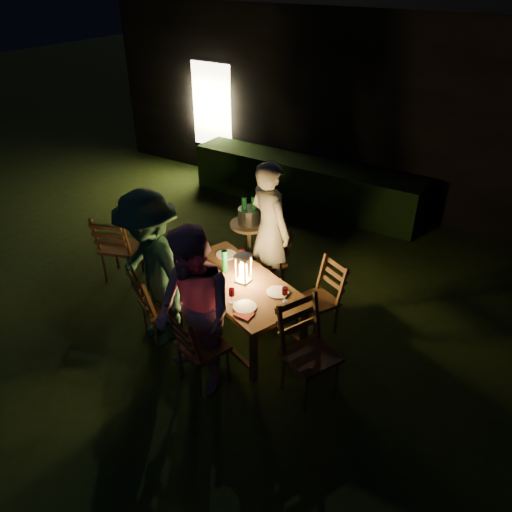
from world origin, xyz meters
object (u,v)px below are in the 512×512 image
Objects in this scene: chair_near_left at (161,316)px; ice_bucket at (249,216)px; chair_far_left at (266,272)px; bottle_bucket_a at (244,213)px; chair_end at (309,367)px; person_house_side at (270,230)px; chair_spare at (122,258)px; person_opp_right at (194,313)px; bottle_bucket_b at (254,212)px; side_table at (249,228)px; dining_table at (237,286)px; bottle_table at (225,261)px; chair_far_right at (318,310)px; lantern at (243,270)px; chair_near_right at (202,358)px; person_opp_left at (151,271)px.

chair_near_left is 1.89m from ice_bucket.
chair_far_left is 3.05× the size of bottle_bucket_a.
chair_end is 0.59× the size of person_house_side.
chair_spare reaches higher than bottle_bucket_a.
person_opp_right is 2.34m from bottle_bucket_b.
bottle_bucket_b is at bearing 22.26° from chair_spare.
bottle_bucket_a reaches higher than side_table.
side_table reaches higher than dining_table.
bottle_table is 1.24m from ice_bucket.
chair_end is at bearing -28.55° from chair_spare.
bottle_table is at bearing -70.06° from side_table.
person_house_side is at bearing 2.61° from chair_far_right.
bottle_bucket_a is (-0.58, 0.29, -0.04)m from person_house_side.
chair_spare is 3.00× the size of lantern.
bottle_bucket_b is at bearing 117.92° from lantern.
chair_near_right is 2.34m from bottle_bucket_a.
bottle_bucket_b is at bearing 129.10° from person_opp_right.
chair_near_left is 0.53× the size of person_opp_right.
chair_end is (1.84, 0.13, 0.03)m from chair_near_left.
person_house_side is (-1.28, 1.36, 0.58)m from chair_end.
person_opp_left reaches higher than ice_bucket.
lantern is 1.25× the size of bottle_table.
chair_far_right is 2.90× the size of bottle_bucket_a.
bottle_table reaches higher than ice_bucket.
chair_end reaches higher than chair_spare.
person_opp_left is at bearing 180.00° from person_opp_right.
chair_far_left is 1.71m from person_opp_left.
bottle_bucket_a is (-0.01, 1.78, 0.58)m from chair_near_left.
side_table is (0.05, 1.87, -0.30)m from person_opp_left.
chair_end is at bearing 26.09° from person_opp_left.
person_opp_right is 6.46× the size of bottle_table.
bottle_bucket_a is at bearing -141.34° from side_table.
chair_end is (1.15, -0.43, -0.31)m from dining_table.
person_opp_left is 1.91m from bottle_bucket_b.
dining_table is 0.33m from bottle_table.
person_house_side reaches higher than chair_far_left.
chair_near_right reaches higher than bottle_table.
dining_table is at bearing -21.68° from chair_spare.
chair_far_left is at bearing 5.45° from chair_far_right.
lantern is 1.44m from bottle_bucket_b.
person_opp_left is 1.87m from ice_bucket.
bottle_table is at bearing 180.00° from dining_table.
bottle_table is at bearing 103.71° from person_house_side.
person_opp_left is 1.01m from lantern.
side_table is at bearing 109.94° from bottle_table.
chair_near_left is 0.53× the size of person_house_side.
person_opp_left is (-0.58, -1.53, 0.02)m from person_house_side.
bottle_bucket_a is at bearing 131.24° from chair_near_right.
person_house_side is at bearing -37.94° from bottle_bucket_b.
chair_far_left reaches higher than ice_bucket.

